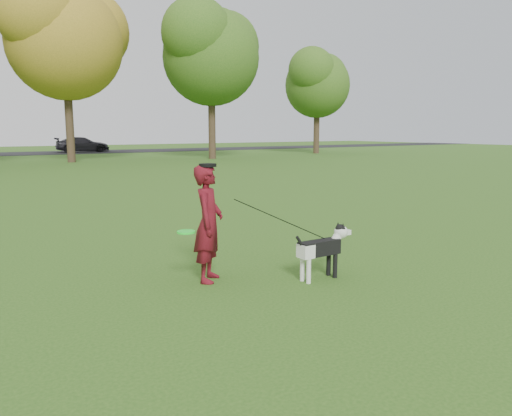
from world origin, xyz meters
TOP-DOWN VIEW (x-y plane):
  - ground at (0.00, 0.00)m, footprint 120.00×120.00m
  - man at (-0.47, 0.37)m, footprint 0.65×0.67m
  - dog at (0.85, -0.40)m, footprint 0.97×0.19m
  - car_right at (8.18, 40.00)m, footprint 4.72×2.39m
  - man_held_items at (0.43, -0.04)m, footprint 1.96×0.88m

SIDE VIEW (x-z plane):
  - ground at x=0.00m, z-range 0.00..0.00m
  - dog at x=0.85m, z-range 0.08..0.82m
  - car_right at x=8.18m, z-range 0.02..1.33m
  - man at x=-0.47m, z-range 0.00..1.55m
  - man_held_items at x=0.43m, z-range 0.25..1.32m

